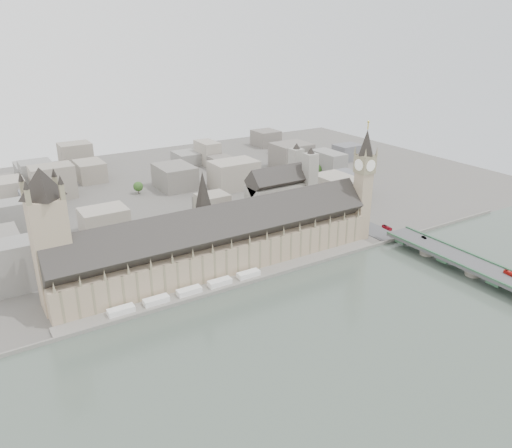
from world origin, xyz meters
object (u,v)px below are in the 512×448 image
westminster_bridge (465,266)px  westminster_abbey (282,192)px  car_silver (424,237)px  palace_of_westminster (220,243)px  red_bus_south (511,274)px  red_bus_north (387,228)px  victoria_tower (49,234)px  elizabeth_tower (364,177)px

westminster_bridge → westminster_abbey: (-51.08, 182.50, 19.96)m
car_silver → palace_of_westminster: bearing=164.6°
red_bus_south → red_bus_north: bearing=100.2°
victoria_tower → car_silver: victoria_tower is taller
red_bus_south → car_silver: bearing=93.7°
red_bus_south → palace_of_westminster: bearing=144.3°
palace_of_westminster → westminster_bridge: size_ratio=0.82×
westminster_bridge → red_bus_north: 79.71m
westminster_bridge → car_silver: size_ratio=65.18×
red_bus_south → westminster_abbey: bearing=109.1°
victoria_tower → westminster_bridge: (284.00, -113.50, -50.08)m
westminster_abbey → red_bus_south: size_ratio=6.46×
palace_of_westminster → victoria_tower: 126.41m
palace_of_westminster → car_silver: (168.10, -59.81, -11.63)m
westminster_abbey → red_bus_south: 223.97m
palace_of_westminster → westminster_abbey: westminster_abbey is taller
victoria_tower → red_bus_south: 327.33m
westminster_bridge → car_silver: bearing=82.7°
elizabeth_tower → westminster_bridge: bearing=-75.9°
palace_of_westminster → red_bus_north: palace_of_westminster is taller
palace_of_westminster → red_bus_south: bearing=-40.2°
red_bus_north → westminster_abbey: bearing=116.8°
red_bus_north → palace_of_westminster: bearing=173.2°
westminster_bridge → westminster_abbey: bearing=105.6°
victoria_tower → red_bus_south: size_ratio=9.50×
elizabeth_tower → red_bus_south: size_ratio=10.21×
westminster_abbey → westminster_bridge: bearing=-74.4°
car_silver → westminster_abbey: bearing=117.1°
westminster_bridge → red_bus_south: red_bus_south is taller
elizabeth_tower → victoria_tower: size_ratio=1.07×
palace_of_westminster → victoria_tower: size_ratio=2.65×
elizabeth_tower → car_silver: bearing=-58.0°
elizabeth_tower → palace_of_westminster: bearing=175.2°
elizabeth_tower → victoria_tower: elizabeth_tower is taller
westminster_abbey → palace_of_westminster: bearing=-145.8°
palace_of_westminster → red_bus_south: size_ratio=25.18×
westminster_abbey → car_silver: bearing=-67.1°
westminster_bridge → red_bus_south: 34.92m
westminster_bridge → red_bus_north: bearing=94.6°
victoria_tower → car_silver: (290.10, -66.11, -44.13)m
westminster_bridge → westminster_abbey: 190.56m
westminster_bridge → red_bus_south: (5.00, -33.92, 6.59)m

